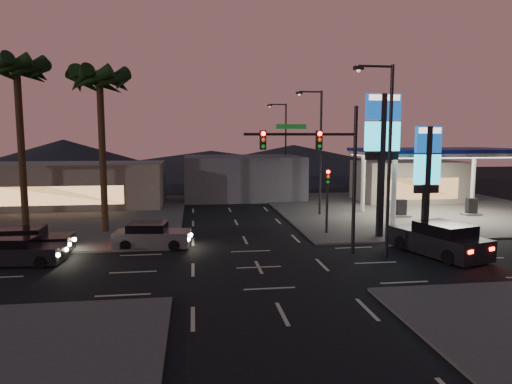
{
  "coord_description": "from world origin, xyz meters",
  "views": [
    {
      "loc": [
        -3.09,
        -21.53,
        6.33
      ],
      "look_at": [
        0.69,
        6.02,
        3.0
      ],
      "focal_mm": 32.0,
      "sensor_mm": 36.0,
      "label": 1
    }
  ],
  "objects": [
    {
      "name": "car_lane_b_mid",
      "position": [
        -12.11,
        4.07,
        0.7
      ],
      "size": [
        4.69,
        2.08,
        1.51
      ],
      "color": "black",
      "rests_on": "ground"
    },
    {
      "name": "corner_lot_nw",
      "position": [
        -16.0,
        16.0,
        0.06
      ],
      "size": [
        24.0,
        24.0,
        0.12
      ],
      "primitive_type": "cube",
      "color": "#47443F",
      "rests_on": "ground"
    },
    {
      "name": "building_far_mid",
      "position": [
        2.0,
        26.0,
        2.2
      ],
      "size": [
        12.0,
        9.0,
        4.4
      ],
      "primitive_type": "cube",
      "color": "#4C4C51",
      "rests_on": "ground"
    },
    {
      "name": "pylon_sign_tall",
      "position": [
        8.5,
        5.5,
        6.39
      ],
      "size": [
        2.2,
        0.35,
        9.0
      ],
      "color": "black",
      "rests_on": "ground"
    },
    {
      "name": "streetlight_far",
      "position": [
        6.79,
        28.0,
        5.72
      ],
      "size": [
        2.14,
        0.25,
        10.0
      ],
      "color": "black",
      "rests_on": "ground"
    },
    {
      "name": "ground",
      "position": [
        0.0,
        0.0,
        0.0
      ],
      "size": [
        140.0,
        140.0,
        0.0
      ],
      "primitive_type": "plane",
      "color": "black",
      "rests_on": "ground"
    },
    {
      "name": "streetlight_near",
      "position": [
        6.79,
        1.0,
        5.72
      ],
      "size": [
        2.14,
        0.25,
        10.0
      ],
      "color": "black",
      "rests_on": "ground"
    },
    {
      "name": "car_lane_b_front",
      "position": [
        -5.57,
        4.91,
        0.66
      ],
      "size": [
        4.53,
        2.29,
        1.43
      ],
      "color": "#545456",
      "rests_on": "ground"
    },
    {
      "name": "car_lane_a_front",
      "position": [
        -11.84,
        2.25,
        0.64
      ],
      "size": [
        4.33,
        2.09,
        1.37
      ],
      "color": "black",
      "rests_on": "ground"
    },
    {
      "name": "convenience_store",
      "position": [
        18.0,
        21.0,
        2.0
      ],
      "size": [
        10.0,
        6.0,
        4.0
      ],
      "primitive_type": "cube",
      "color": "#726B5B",
      "rests_on": "ground"
    },
    {
      "name": "traffic_signal_mast",
      "position": [
        3.76,
        1.99,
        5.23
      ],
      "size": [
        6.1,
        0.39,
        8.0
      ],
      "color": "black",
      "rests_on": "ground"
    },
    {
      "name": "building_far_west",
      "position": [
        -14.0,
        22.0,
        2.0
      ],
      "size": [
        16.0,
        8.0,
        4.0
      ],
      "primitive_type": "cube",
      "color": "#726B5B",
      "rests_on": "ground"
    },
    {
      "name": "suv_station",
      "position": [
        10.03,
        1.0,
        0.83
      ],
      "size": [
        3.69,
        5.78,
        1.8
      ],
      "color": "black",
      "rests_on": "ground"
    },
    {
      "name": "gas_station",
      "position": [
        16.0,
        12.0,
        5.08
      ],
      "size": [
        12.2,
        8.2,
        5.47
      ],
      "color": "silver",
      "rests_on": "ground"
    },
    {
      "name": "streetlight_mid",
      "position": [
        6.79,
        14.0,
        5.72
      ],
      "size": [
        2.14,
        0.25,
        10.0
      ],
      "color": "black",
      "rests_on": "ground"
    },
    {
      "name": "corner_lot_ne",
      "position": [
        16.0,
        16.0,
        0.06
      ],
      "size": [
        24.0,
        24.0,
        0.12
      ],
      "primitive_type": "cube",
      "color": "#47443F",
      "rests_on": "ground"
    },
    {
      "name": "pedestal_signal",
      "position": [
        5.5,
        6.98,
        2.92
      ],
      "size": [
        0.32,
        0.39,
        4.3
      ],
      "color": "black",
      "rests_on": "ground"
    },
    {
      "name": "hill_center",
      "position": [
        0.0,
        60.0,
        2.0
      ],
      "size": [
        60.0,
        60.0,
        4.0
      ],
      "primitive_type": "cone",
      "color": "black",
      "rests_on": "ground"
    },
    {
      "name": "palm_a",
      "position": [
        -9.0,
        9.5,
        9.43
      ],
      "size": [
        4.41,
        4.41,
        10.86
      ],
      "color": "black",
      "rests_on": "ground"
    },
    {
      "name": "hill_left",
      "position": [
        -25.0,
        60.0,
        3.0
      ],
      "size": [
        40.0,
        40.0,
        6.0
      ],
      "primitive_type": "cone",
      "color": "black",
      "rests_on": "ground"
    },
    {
      "name": "hill_right",
      "position": [
        15.0,
        60.0,
        2.5
      ],
      "size": [
        50.0,
        50.0,
        5.0
      ],
      "primitive_type": "cone",
      "color": "black",
      "rests_on": "ground"
    },
    {
      "name": "pylon_sign_short",
      "position": [
        11.0,
        4.5,
        4.66
      ],
      "size": [
        1.6,
        0.35,
        7.0
      ],
      "color": "black",
      "rests_on": "ground"
    },
    {
      "name": "palm_b",
      "position": [
        -14.0,
        9.5,
        9.97
      ],
      "size": [
        4.41,
        4.41,
        11.46
      ],
      "color": "black",
      "rests_on": "ground"
    }
  ]
}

